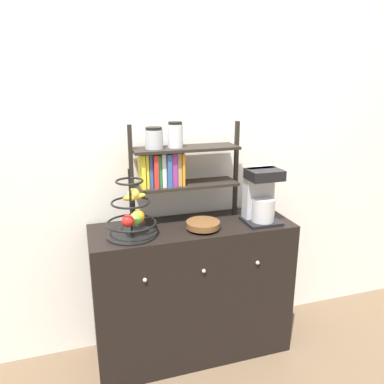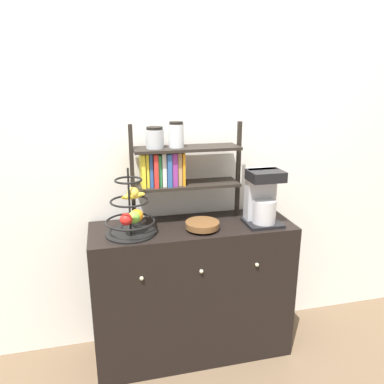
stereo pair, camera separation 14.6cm
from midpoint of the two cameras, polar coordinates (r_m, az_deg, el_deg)
ground_plane at (r=2.65m, az=-0.13°, el=-25.58°), size 12.00×12.00×0.00m
wall_back at (r=2.47m, az=-3.45°, el=5.37°), size 7.00×0.05×2.60m
sideboard at (r=2.54m, az=-1.63°, el=-14.75°), size 1.27×0.45×0.91m
coffee_maker at (r=2.38m, az=8.75°, el=-0.61°), size 0.22×0.21×0.35m
fruit_stand at (r=2.18m, az=-11.00°, el=-3.51°), size 0.29×0.29×0.40m
wooden_bowl at (r=2.27m, az=-0.15°, el=-5.04°), size 0.21×0.21×0.05m
shelf_hutch at (r=2.30m, az=-4.99°, el=4.49°), size 0.70×0.20×0.63m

